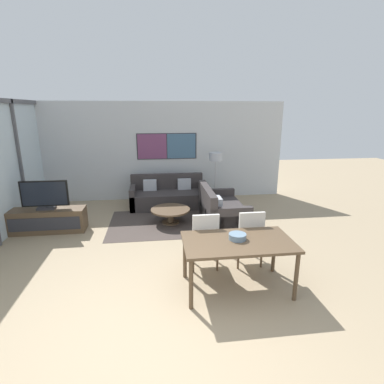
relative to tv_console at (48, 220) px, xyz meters
name	(u,v)px	position (x,y,z in m)	size (l,w,h in m)	color
ground_plane	(169,339)	(2.43, -3.52, -0.26)	(24.00, 24.00, 0.00)	#9E896B
wall_back	(158,151)	(2.44, 2.28, 1.15)	(7.41, 0.09, 2.80)	silver
area_rug	(171,223)	(2.66, 0.17, -0.25)	(2.83, 1.93, 0.01)	#473D38
tv_console	(48,220)	(0.00, 0.00, 0.00)	(1.57, 0.47, 0.51)	brown
television	(45,195)	(0.00, 0.00, 0.56)	(0.97, 0.20, 0.63)	#2D2D33
sofa_main	(168,196)	(2.66, 1.50, 0.02)	(2.00, 0.92, 0.84)	#383333
sofa_side	(219,211)	(3.81, 0.10, 0.02)	(0.92, 1.64, 0.84)	#383333
coffee_table	(170,212)	(2.66, 0.17, 0.00)	(0.91, 0.91, 0.34)	brown
dining_table	(238,246)	(3.48, -2.61, 0.43)	(1.58, 0.91, 0.77)	brown
dining_chair_left	(204,238)	(3.10, -1.97, 0.29)	(0.46, 0.46, 0.99)	beige
dining_chair_centre	(249,235)	(3.86, -1.96, 0.29)	(0.46, 0.46, 0.99)	beige
fruit_bowl	(238,236)	(3.48, -2.56, 0.56)	(0.26, 0.26, 0.08)	slate
floor_lamp	(216,160)	(4.01, 1.58, 0.97)	(0.37, 0.37, 1.44)	#2D2D33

